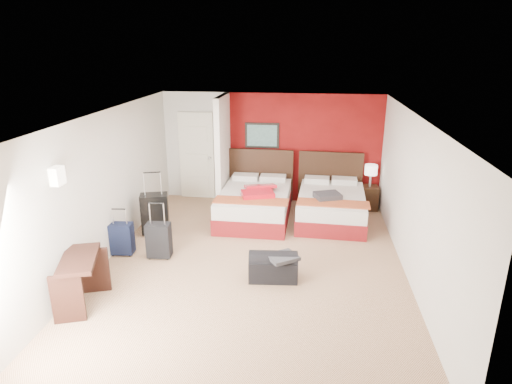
% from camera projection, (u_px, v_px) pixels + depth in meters
% --- Properties ---
extents(ground, '(6.50, 6.50, 0.00)m').
position_uv_depth(ground, '(253.00, 263.00, 7.46)').
color(ground, tan).
rests_on(ground, ground).
extents(room_walls, '(5.02, 6.52, 2.50)m').
position_uv_depth(room_walls, '(191.00, 167.00, 8.56)').
color(room_walls, silver).
rests_on(room_walls, ground).
extents(red_accent_panel, '(3.50, 0.04, 2.50)m').
position_uv_depth(red_accent_panel, '(304.00, 149.00, 10.01)').
color(red_accent_panel, maroon).
rests_on(red_accent_panel, ground).
extents(partition_wall, '(0.12, 1.20, 2.50)m').
position_uv_depth(partition_wall, '(223.00, 153.00, 9.63)').
color(partition_wall, silver).
rests_on(partition_wall, ground).
extents(entry_door, '(0.82, 0.06, 2.05)m').
position_uv_depth(entry_door, '(197.00, 156.00, 10.34)').
color(entry_door, silver).
rests_on(entry_door, ground).
extents(bed_left, '(1.46, 2.06, 0.61)m').
position_uv_depth(bed_left, '(255.00, 205.00, 9.25)').
color(bed_left, white).
rests_on(bed_left, ground).
extents(bed_right, '(1.46, 2.02, 0.59)m').
position_uv_depth(bed_right, '(331.00, 207.00, 9.16)').
color(bed_right, white).
rests_on(bed_right, ground).
extents(red_suitcase_open, '(0.86, 1.02, 0.11)m').
position_uv_depth(red_suitcase_open, '(259.00, 191.00, 9.02)').
color(red_suitcase_open, red).
rests_on(red_suitcase_open, bed_left).
extents(jacket_bundle, '(0.60, 0.54, 0.12)m').
position_uv_depth(jacket_bundle, '(328.00, 196.00, 8.77)').
color(jacket_bundle, '#36363B').
rests_on(jacket_bundle, bed_right).
extents(nightstand, '(0.40, 0.40, 0.53)m').
position_uv_depth(nightstand, '(369.00, 198.00, 9.82)').
color(nightstand, black).
rests_on(nightstand, ground).
extents(table_lamp, '(0.35, 0.35, 0.49)m').
position_uv_depth(table_lamp, '(371.00, 176.00, 9.65)').
color(table_lamp, silver).
rests_on(table_lamp, nightstand).
extents(suitcase_black, '(0.59, 0.45, 0.78)m').
position_uv_depth(suitcase_black, '(155.00, 215.00, 8.50)').
color(suitcase_black, black).
rests_on(suitcase_black, ground).
extents(suitcase_charcoal, '(0.42, 0.27, 0.60)m').
position_uv_depth(suitcase_charcoal, '(159.00, 242.00, 7.56)').
color(suitcase_charcoal, black).
rests_on(suitcase_charcoal, ground).
extents(suitcase_navy, '(0.41, 0.27, 0.55)m').
position_uv_depth(suitcase_navy, '(122.00, 240.00, 7.68)').
color(suitcase_navy, black).
rests_on(suitcase_navy, ground).
extents(duffel_bag, '(0.79, 0.47, 0.39)m').
position_uv_depth(duffel_bag, '(273.00, 268.00, 6.90)').
color(duffel_bag, black).
rests_on(duffel_bag, ground).
extents(jacket_draped, '(0.57, 0.55, 0.06)m').
position_uv_depth(jacket_draped, '(283.00, 257.00, 6.76)').
color(jacket_draped, '#35353A').
rests_on(jacket_draped, duffel_bag).
extents(desk, '(0.73, 1.01, 0.76)m').
position_uv_depth(desk, '(82.00, 282.00, 6.13)').
color(desk, black).
rests_on(desk, ground).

